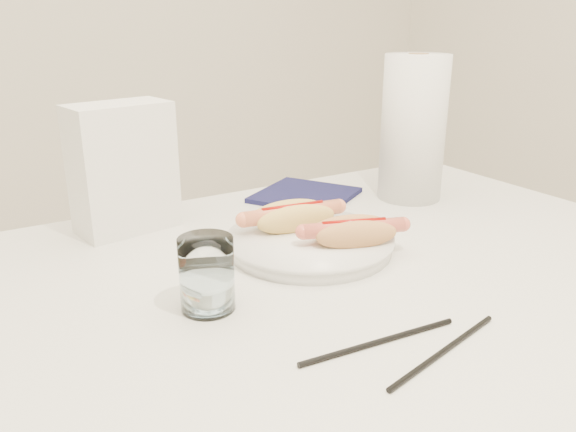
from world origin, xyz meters
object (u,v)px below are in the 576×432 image
hotdog_left (293,217)px  hotdog_right (354,232)px  water_glass (207,274)px  paper_towel_roll (413,128)px  plate (310,244)px  table (310,313)px  napkin_box (123,168)px

hotdog_left → hotdog_right: bearing=-58.7°
hotdog_left → water_glass: bearing=-138.9°
hotdog_left → water_glass: water_glass is taller
hotdog_right → paper_towel_roll: bearing=52.5°
plate → water_glass: (-0.20, -0.09, 0.04)m
table → paper_towel_roll: paper_towel_roll is taller
table → water_glass: 0.19m
hotdog_right → paper_towel_roll: paper_towel_roll is taller
hotdog_left → napkin_box: size_ratio=0.79×
plate → paper_towel_roll: (0.31, 0.12, 0.12)m
hotdog_right → napkin_box: (-0.24, 0.29, 0.06)m
napkin_box → hotdog_left: bearing=-53.1°
table → napkin_box: napkin_box is taller
hotdog_left → hotdog_right: size_ratio=1.09×
water_glass → napkin_box: 0.33m
table → napkin_box: (-0.16, 0.31, 0.16)m
plate → water_glass: bearing=-156.9°
table → plate: 0.11m
hotdog_left → hotdog_right: (0.04, -0.10, -0.00)m
table → hotdog_left: bearing=70.0°
table → hotdog_right: bearing=12.0°
table → paper_towel_roll: 0.45m
hotdog_right → water_glass: size_ratio=1.64×
water_glass → paper_towel_roll: bearing=22.1°
water_glass → napkin_box: bearing=90.2°
napkin_box → paper_towel_roll: (0.51, -0.11, 0.03)m
plate → hotdog_right: size_ratio=1.62×
plate → paper_towel_roll: 0.36m
water_glass → napkin_box: napkin_box is taller
hotdog_left → paper_towel_roll: (0.31, 0.08, 0.09)m
napkin_box → paper_towel_roll: bearing=-22.1°
paper_towel_roll → napkin_box: bearing=167.7°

